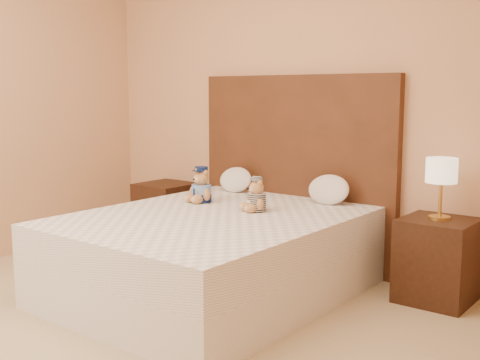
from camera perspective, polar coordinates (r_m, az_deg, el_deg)
name	(u,v)px	position (r m, az deg, el deg)	size (l,w,h in m)	color
ground	(66,352)	(3.44, -16.17, -15.43)	(4.00, 4.50, 0.00)	tan
room_walls	(123,11)	(3.47, -11.06, 15.49)	(4.04, 4.52, 2.72)	tan
bed	(213,254)	(4.11, -2.56, -7.06)	(1.60, 2.00, 0.55)	white
headboard	(295,170)	(4.82, 5.25, 0.95)	(1.75, 0.08, 1.50)	#522B18
nightstand_left	(166,213)	(5.51, -7.02, -3.14)	(0.45, 0.45, 0.55)	#341D10
nightstand_right	(437,260)	(4.18, 18.20, -7.24)	(0.45, 0.45, 0.55)	#341D10
lamp	(441,174)	(4.07, 18.56, 0.58)	(0.20, 0.20, 0.40)	gold
teddy_police	(201,185)	(4.49, -3.69, -0.45)	(0.23, 0.22, 0.26)	#A67440
teddy_prisoner	(257,195)	(4.15, 1.59, -1.41)	(0.20, 0.20, 0.23)	#A67440
pillow_left	(235,179)	(4.95, -0.43, 0.14)	(0.31, 0.20, 0.22)	white
pillow_right	(329,188)	(4.47, 8.40, -0.77)	(0.33, 0.21, 0.23)	white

